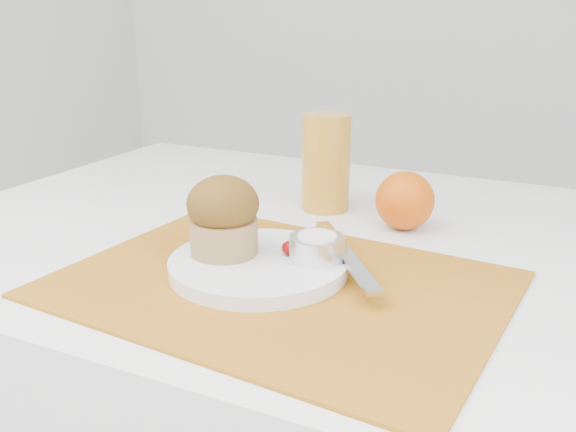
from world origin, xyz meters
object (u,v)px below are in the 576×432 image
at_px(juice_glass, 326,162).
at_px(muffin, 223,216).
at_px(orange, 405,201).
at_px(plate, 258,265).

distance_m(juice_glass, muffin, 0.28).
relative_size(orange, muffin, 0.82).
relative_size(plate, juice_glass, 1.42).
distance_m(orange, juice_glass, 0.15).
height_order(juice_glass, muffin, juice_glass).
xyz_separation_m(orange, muffin, (-0.15, -0.24, 0.03)).
relative_size(plate, orange, 2.54).
xyz_separation_m(plate, orange, (0.11, 0.24, 0.03)).
relative_size(plate, muffin, 2.07).
bearing_deg(juice_glass, plate, -83.81).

